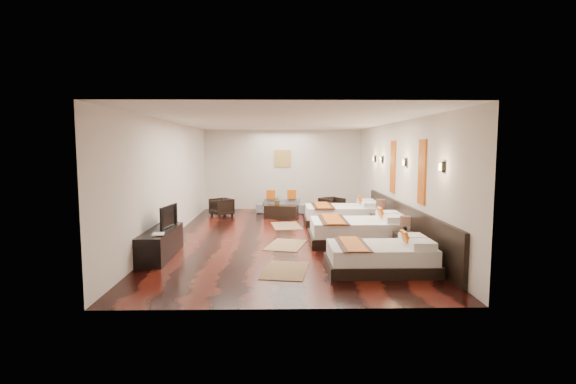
{
  "coord_description": "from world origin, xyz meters",
  "views": [
    {
      "loc": [
        -0.12,
        -10.36,
        2.19
      ],
      "look_at": [
        0.09,
        0.03,
        1.1
      ],
      "focal_mm": 26.68,
      "sensor_mm": 36.0,
      "label": 1
    }
  ],
  "objects_px": {
    "tv": "(165,217)",
    "table_plant": "(278,200)",
    "tv_console": "(161,243)",
    "sofa": "(281,206)",
    "armchair_right": "(332,207)",
    "bed_near": "(381,257)",
    "figurine": "(169,216)",
    "coffee_table": "(281,212)",
    "bed_mid": "(359,231)",
    "book": "(152,235)",
    "bed_far": "(343,215)",
    "armchair_left": "(221,207)",
    "nightstand_a": "(405,241)",
    "nightstand_b": "(380,222)"
  },
  "relations": [
    {
      "from": "nightstand_b",
      "to": "bed_near",
      "type": "bearing_deg",
      "value": -102.96
    },
    {
      "from": "bed_far",
      "to": "coffee_table",
      "type": "distance_m",
      "value": 2.11
    },
    {
      "from": "bed_near",
      "to": "tv",
      "type": "height_order",
      "value": "tv"
    },
    {
      "from": "bed_far",
      "to": "tv_console",
      "type": "bearing_deg",
      "value": -139.94
    },
    {
      "from": "book",
      "to": "figurine",
      "type": "bearing_deg",
      "value": 90.0
    },
    {
      "from": "bed_mid",
      "to": "bed_far",
      "type": "height_order",
      "value": "bed_mid"
    },
    {
      "from": "nightstand_a",
      "to": "tv",
      "type": "distance_m",
      "value": 4.92
    },
    {
      "from": "nightstand_b",
      "to": "armchair_right",
      "type": "height_order",
      "value": "nightstand_b"
    },
    {
      "from": "nightstand_a",
      "to": "figurine",
      "type": "relative_size",
      "value": 2.51
    },
    {
      "from": "tv",
      "to": "table_plant",
      "type": "relative_size",
      "value": 2.84
    },
    {
      "from": "bed_near",
      "to": "table_plant",
      "type": "distance_m",
      "value": 6.08
    },
    {
      "from": "armchair_right",
      "to": "coffee_table",
      "type": "xyz_separation_m",
      "value": [
        -1.62,
        -0.35,
        -0.1
      ]
    },
    {
      "from": "bed_mid",
      "to": "tv",
      "type": "xyz_separation_m",
      "value": [
        -4.15,
        -0.89,
        0.5
      ]
    },
    {
      "from": "bed_far",
      "to": "sofa",
      "type": "relative_size",
      "value": 1.35
    },
    {
      "from": "nightstand_a",
      "to": "table_plant",
      "type": "xyz_separation_m",
      "value": [
        -2.62,
        4.64,
        0.26
      ]
    },
    {
      "from": "bed_near",
      "to": "sofa",
      "type": "relative_size",
      "value": 1.18
    },
    {
      "from": "sofa",
      "to": "nightstand_b",
      "type": "bearing_deg",
      "value": -48.22
    },
    {
      "from": "bed_mid",
      "to": "nightstand_a",
      "type": "relative_size",
      "value": 2.77
    },
    {
      "from": "bed_mid",
      "to": "sofa",
      "type": "xyz_separation_m",
      "value": [
        -1.75,
        4.65,
        -0.05
      ]
    },
    {
      "from": "bed_far",
      "to": "armchair_left",
      "type": "xyz_separation_m",
      "value": [
        -3.67,
        1.61,
        0.0
      ]
    },
    {
      "from": "bed_far",
      "to": "tv",
      "type": "bearing_deg",
      "value": -141.21
    },
    {
      "from": "armchair_right",
      "to": "bed_far",
      "type": "bearing_deg",
      "value": -116.78
    },
    {
      "from": "bed_near",
      "to": "armchair_left",
      "type": "height_order",
      "value": "bed_near"
    },
    {
      "from": "sofa",
      "to": "armchair_right",
      "type": "height_order",
      "value": "armchair_right"
    },
    {
      "from": "tv_console",
      "to": "bed_far",
      "type": "bearing_deg",
      "value": 40.06
    },
    {
      "from": "nightstand_a",
      "to": "table_plant",
      "type": "relative_size",
      "value": 2.79
    },
    {
      "from": "bed_mid",
      "to": "armchair_right",
      "type": "xyz_separation_m",
      "value": [
        -0.14,
        3.96,
        0.01
      ]
    },
    {
      "from": "table_plant",
      "to": "figurine",
      "type": "bearing_deg",
      "value": -119.83
    },
    {
      "from": "tv_console",
      "to": "coffee_table",
      "type": "xyz_separation_m",
      "value": [
        2.44,
        4.69,
        -0.08
      ]
    },
    {
      "from": "bed_far",
      "to": "table_plant",
      "type": "xyz_separation_m",
      "value": [
        -1.87,
        1.2,
        0.26
      ]
    },
    {
      "from": "coffee_table",
      "to": "table_plant",
      "type": "relative_size",
      "value": 3.51
    },
    {
      "from": "bed_far",
      "to": "tv_console",
      "type": "relative_size",
      "value": 1.2
    },
    {
      "from": "bed_mid",
      "to": "book",
      "type": "bearing_deg",
      "value": -158.91
    },
    {
      "from": "tv",
      "to": "sofa",
      "type": "distance_m",
      "value": 6.07
    },
    {
      "from": "tv_console",
      "to": "sofa",
      "type": "relative_size",
      "value": 1.12
    },
    {
      "from": "bed_near",
      "to": "armchair_left",
      "type": "relative_size",
      "value": 3.04
    },
    {
      "from": "bed_near",
      "to": "coffee_table",
      "type": "height_order",
      "value": "bed_near"
    },
    {
      "from": "bed_near",
      "to": "tv_console",
      "type": "xyz_separation_m",
      "value": [
        -4.19,
        1.05,
        0.03
      ]
    },
    {
      "from": "tv",
      "to": "sofa",
      "type": "height_order",
      "value": "tv"
    },
    {
      "from": "tv",
      "to": "book",
      "type": "height_order",
      "value": "tv"
    },
    {
      "from": "bed_mid",
      "to": "armchair_right",
      "type": "height_order",
      "value": "bed_mid"
    },
    {
      "from": "figurine",
      "to": "sofa",
      "type": "distance_m",
      "value": 5.64
    },
    {
      "from": "nightstand_b",
      "to": "coffee_table",
      "type": "relative_size",
      "value": 0.88
    },
    {
      "from": "bed_far",
      "to": "tv_console",
      "type": "distance_m",
      "value": 5.48
    },
    {
      "from": "coffee_table",
      "to": "table_plant",
      "type": "xyz_separation_m",
      "value": [
        -0.12,
        0.04,
        0.34
      ]
    },
    {
      "from": "table_plant",
      "to": "bed_mid",
      "type": "bearing_deg",
      "value": -62.8
    },
    {
      "from": "bed_far",
      "to": "armchair_left",
      "type": "relative_size",
      "value": 3.46
    },
    {
      "from": "table_plant",
      "to": "bed_near",
      "type": "bearing_deg",
      "value": -72.08
    },
    {
      "from": "armchair_right",
      "to": "armchair_left",
      "type": "bearing_deg",
      "value": 146.57
    },
    {
      "from": "figurine",
      "to": "nightstand_a",
      "type": "bearing_deg",
      "value": -6.74
    }
  ]
}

